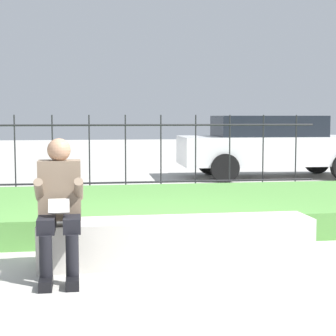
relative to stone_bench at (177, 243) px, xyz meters
name	(u,v)px	position (x,y,z in m)	size (l,w,h in m)	color
ground_plane	(162,263)	(-0.14, 0.00, -0.20)	(60.00, 60.00, 0.00)	#B2AFA8
stone_bench	(177,243)	(0.00, 0.00, 0.00)	(2.67, 0.51, 0.44)	beige
person_seated_reader	(59,202)	(-1.11, -0.28, 0.48)	(0.42, 0.73, 1.24)	black
grass_berm	(138,210)	(-0.14, 2.25, -0.03)	(8.82, 3.10, 0.32)	#569342
iron_fence	(126,155)	(-0.14, 4.36, 0.57)	(6.82, 0.03, 1.47)	#232326
car_parked_right	(273,145)	(3.58, 7.34, 0.58)	(4.52, 1.97, 1.46)	silver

